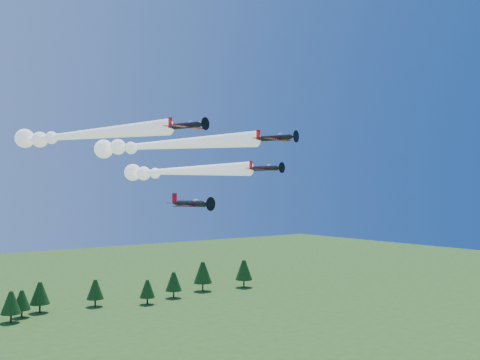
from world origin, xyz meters
TOP-DOWN VIEW (x-y plane):
  - plane_lead at (-6.01, 15.08)m, footprint 18.28×41.82m
  - plane_left at (-18.45, 22.53)m, footprint 18.50×44.13m
  - plane_right at (2.47, 24.37)m, footprint 14.11×40.95m
  - plane_slot at (-3.39, 7.40)m, footprint 8.48×9.37m
  - treeline at (10.99, 109.47)m, footprint 172.39×21.45m

SIDE VIEW (x-z plane):
  - treeline at x=10.99m, z-range 0.51..12.29m
  - plane_slot at x=-3.39m, z-range 36.97..39.93m
  - plane_right at x=2.47m, z-range 42.81..46.51m
  - plane_lead at x=-6.01m, z-range 47.08..50.78m
  - plane_left at x=-18.45m, z-range 48.70..52.40m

